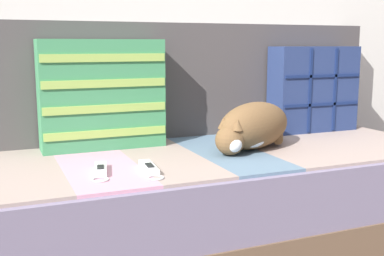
% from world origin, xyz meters
% --- Properties ---
extents(couch, '(1.76, 0.80, 0.37)m').
position_xyz_m(couch, '(0.00, 0.15, 0.18)').
color(couch, brown).
rests_on(couch, ground_plane).
extents(sofa_backrest, '(1.72, 0.14, 0.47)m').
position_xyz_m(sofa_backrest, '(0.00, 0.48, 0.61)').
color(sofa_backrest, '#474242').
rests_on(sofa_backrest, couch).
extents(throw_pillow_quilted, '(0.40, 0.14, 0.37)m').
position_xyz_m(throw_pillow_quilted, '(0.55, 0.33, 0.56)').
color(throw_pillow_quilted, navy).
rests_on(throw_pillow_quilted, couch).
extents(throw_pillow_striped, '(0.45, 0.14, 0.40)m').
position_xyz_m(throw_pillow_striped, '(-0.40, 0.33, 0.57)').
color(throw_pillow_striped, '#3D8956').
rests_on(throw_pillow_striped, couch).
extents(sleeping_cat, '(0.42, 0.33, 0.17)m').
position_xyz_m(sleeping_cat, '(0.11, 0.09, 0.45)').
color(sleeping_cat, brown).
rests_on(sleeping_cat, couch).
extents(game_remote_near, '(0.06, 0.20, 0.02)m').
position_xyz_m(game_remote_near, '(-0.34, -0.06, 0.38)').
color(game_remote_near, white).
rests_on(game_remote_near, couch).
extents(game_remote_far, '(0.08, 0.19, 0.02)m').
position_xyz_m(game_remote_far, '(-0.49, -0.03, 0.38)').
color(game_remote_far, white).
rests_on(game_remote_far, couch).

